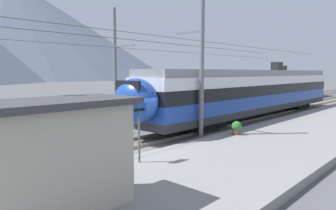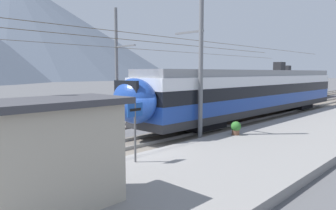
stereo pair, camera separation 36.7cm
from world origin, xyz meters
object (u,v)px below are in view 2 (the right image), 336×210
train_near_platform (254,91)px  train_far_track (268,84)px  passenger_walking (72,159)px  platform_sign (135,119)px  potted_plant_platform_edge (236,127)px  handbag_beside_passenger (87,183)px  catenary_mast_mid (199,62)px  platform_shelter (31,158)px  catenary_mast_far_side (118,63)px

train_near_platform → train_far_track: bearing=22.4°
train_far_track → passenger_walking: train_far_track is taller
platform_sign → potted_plant_platform_edge: platform_sign is taller
train_near_platform → handbag_beside_passenger: 17.61m
train_far_track → catenary_mast_mid: (-22.03, -6.99, 2.00)m
passenger_walking → platform_shelter: (-1.37, -0.69, 0.44)m
passenger_walking → train_near_platform: bearing=12.9°
potted_plant_platform_edge → platform_shelter: size_ratio=0.16×
train_near_platform → handbag_beside_passenger: size_ratio=66.58×
potted_plant_platform_edge → train_near_platform: bearing=22.0°
catenary_mast_far_side → potted_plant_platform_edge: 10.98m
handbag_beside_passenger → platform_shelter: 2.32m
train_near_platform → passenger_walking: size_ratio=15.02×
handbag_beside_passenger → platform_shelter: platform_shelter is taller
catenary_mast_mid → platform_shelter: (-10.11, -3.18, -2.49)m
potted_plant_platform_edge → platform_shelter: 11.61m
catenary_mast_far_side → platform_sign: (-7.00, -10.41, -2.36)m
platform_sign → catenary_mast_far_side: bearing=56.1°
train_near_platform → handbag_beside_passenger: bearing=-166.7°
platform_sign → passenger_walking: (-3.09, -0.98, -0.69)m
platform_sign → platform_shelter: (-4.46, -1.67, -0.25)m
platform_sign → platform_shelter: 4.77m
platform_sign → passenger_walking: size_ratio=1.32×
train_far_track → catenary_mast_far_side: size_ratio=0.77×
platform_sign → handbag_beside_passenger: (-2.63, -0.99, -1.50)m
handbag_beside_passenger → potted_plant_platform_edge: size_ratio=0.52×
train_near_platform → platform_shelter: (-18.88, -4.71, -0.49)m
catenary_mast_mid → potted_plant_platform_edge: catenary_mast_mid is taller
train_far_track → handbag_beside_passenger: train_far_track is taller
train_near_platform → train_far_track: same height
handbag_beside_passenger → potted_plant_platform_edge: potted_plant_platform_edge is taller
passenger_walking → platform_shelter: size_ratio=0.37×
train_far_track → catenary_mast_far_side: catenary_mast_far_side is taller
catenary_mast_far_side → platform_shelter: catenary_mast_far_side is taller
catenary_mast_mid → handbag_beside_passenger: 9.43m
train_near_platform → train_far_track: (13.26, 5.46, 0.01)m
catenary_mast_mid → potted_plant_platform_edge: size_ratio=58.53×
passenger_walking → potted_plant_platform_edge: (10.07, 1.01, -0.53)m
train_far_track → platform_shelter: 33.71m
catenary_mast_far_side → platform_sign: 12.76m
train_far_track → handbag_beside_passenger: 31.81m
catenary_mast_mid → handbag_beside_passenger: (-8.28, -2.50, -3.75)m
catenary_mast_mid → potted_plant_platform_edge: 4.00m
train_far_track → passenger_walking: (-30.77, -9.48, -0.94)m
train_far_track → platform_shelter: bearing=-162.4°
catenary_mast_mid → passenger_walking: catenary_mast_mid is taller
platform_shelter → potted_plant_platform_edge: bearing=8.5°
catenary_mast_far_side → handbag_beside_passenger: (-9.63, -11.40, -3.86)m
train_near_platform → platform_shelter: size_ratio=5.61×
catenary_mast_mid → platform_shelter: size_ratio=9.46×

